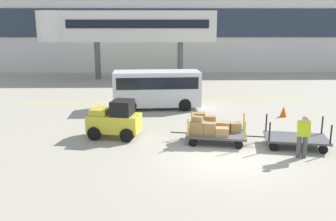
# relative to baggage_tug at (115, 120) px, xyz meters

# --- Properties ---
(ground_plane) EXTENTS (120.00, 120.00, 0.00)m
(ground_plane) POSITION_rel_baggage_tug_xyz_m (4.04, -2.50, -0.75)
(ground_plane) COLOR #A8A08E
(apron_lead_line) EXTENTS (17.68, 1.72, 0.01)m
(apron_lead_line) POSITION_rel_baggage_tug_xyz_m (2.41, 7.39, -0.75)
(apron_lead_line) COLOR yellow
(apron_lead_line) RESTS_ON ground_plane
(terminal_building) EXTENTS (54.42, 2.51, 9.01)m
(terminal_building) POSITION_rel_baggage_tug_xyz_m (4.04, 23.48, 3.76)
(terminal_building) COLOR silver
(terminal_building) RESTS_ON ground_plane
(jet_bridge) EXTENTS (15.44, 3.00, 5.88)m
(jet_bridge) POSITION_rel_baggage_tug_xyz_m (-1.74, 17.49, 3.78)
(jet_bridge) COLOR silver
(jet_bridge) RESTS_ON ground_plane
(baggage_tug) EXTENTS (2.27, 1.57, 1.58)m
(baggage_tug) POSITION_rel_baggage_tug_xyz_m (0.00, 0.00, 0.00)
(baggage_tug) COLOR gold
(baggage_tug) RESTS_ON ground_plane
(baggage_cart_lead) EXTENTS (3.08, 1.82, 1.12)m
(baggage_cart_lead) POSITION_rel_baggage_tug_xyz_m (3.92, -0.72, -0.19)
(baggage_cart_lead) COLOR #4C4C4F
(baggage_cart_lead) RESTS_ON ground_plane
(baggage_cart_middle) EXTENTS (3.08, 1.82, 1.10)m
(baggage_cart_middle) POSITION_rel_baggage_tug_xyz_m (7.02, -1.38, -0.41)
(baggage_cart_middle) COLOR #4C4C4F
(baggage_cart_middle) RESTS_ON ground_plane
(baggage_handler) EXTENTS (0.47, 0.49, 1.56)m
(baggage_handler) POSITION_rel_baggage_tug_xyz_m (6.80, -2.58, 0.11)
(baggage_handler) COLOR #4C4C4C
(baggage_handler) RESTS_ON ground_plane
(shuttle_van) EXTENTS (4.92, 2.23, 2.10)m
(shuttle_van) POSITION_rel_baggage_tug_xyz_m (1.65, 5.54, 0.48)
(shuttle_van) COLOR silver
(shuttle_van) RESTS_ON ground_plane
(safety_cone_near) EXTENTS (0.36, 0.36, 0.55)m
(safety_cone_near) POSITION_rel_baggage_tug_xyz_m (8.17, 3.38, -0.48)
(safety_cone_near) COLOR #EA590F
(safety_cone_near) RESTS_ON ground_plane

